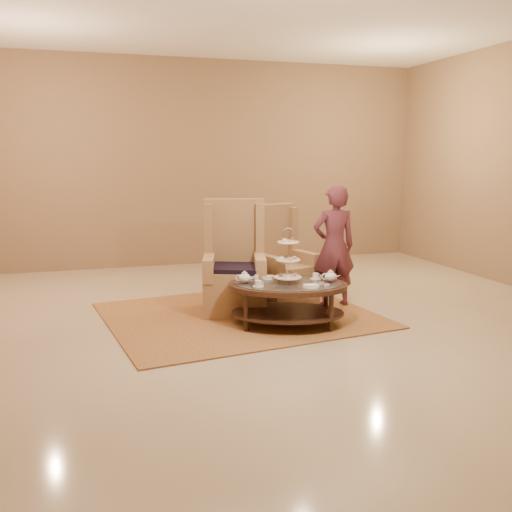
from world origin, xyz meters
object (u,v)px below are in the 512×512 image
object	(u,v)px
tea_table	(288,291)
armchair_left	(235,274)
person	(334,246)
armchair_right	(279,270)

from	to	relation	value
tea_table	armchair_left	xyz separation A→B (m)	(-0.40, 0.79, 0.06)
armchair_left	person	size ratio (longest dim) A/B	0.89
armchair_left	person	bearing A→B (deg)	8.07
armchair_right	tea_table	bearing A→B (deg)	-120.80
tea_table	armchair_right	xyz separation A→B (m)	(0.28, 1.08, 0.02)
tea_table	person	xyz separation A→B (m)	(0.85, 0.64, 0.36)
tea_table	armchair_right	bearing A→B (deg)	92.92
tea_table	armchair_right	size ratio (longest dim) A/B	1.22
armchair_left	person	distance (m)	1.29
tea_table	person	bearing A→B (deg)	54.61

